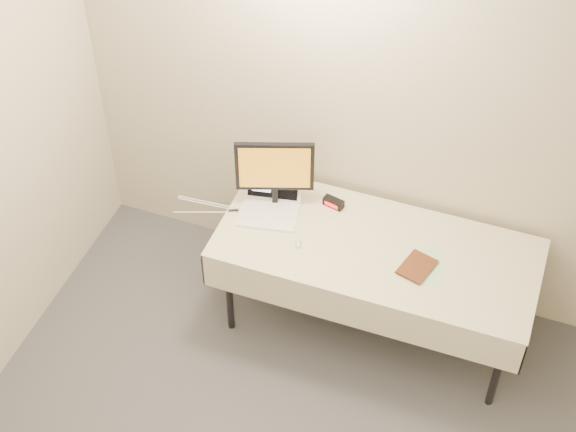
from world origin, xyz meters
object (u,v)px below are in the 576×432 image
(table, at_px, (376,255))
(monitor, at_px, (275,170))
(book, at_px, (406,249))
(laptop, at_px, (271,202))

(table, distance_m, monitor, 0.77)
(monitor, height_order, book, monitor)
(book, bearing_deg, monitor, -176.83)
(table, distance_m, book, 0.25)
(book, bearing_deg, laptop, -173.74)
(laptop, relative_size, monitor, 0.84)
(table, relative_size, monitor, 3.93)
(laptop, height_order, book, laptop)
(laptop, distance_m, monitor, 0.23)
(table, bearing_deg, monitor, 168.79)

